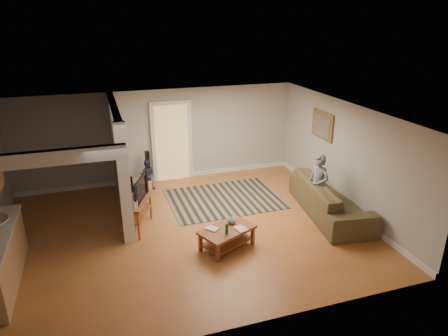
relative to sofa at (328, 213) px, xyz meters
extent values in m
plane|color=brown|center=(-3.30, 0.24, 0.00)|extent=(7.50, 7.50, 0.00)
cube|color=#A9A6A2|center=(-3.30, 3.24, 1.25)|extent=(7.50, 0.04, 2.50)
cube|color=#A9A6A2|center=(0.45, 0.24, 1.25)|extent=(0.04, 6.00, 2.50)
cube|color=white|center=(-3.30, 0.24, 2.50)|extent=(7.50, 6.00, 0.04)
cube|color=#A9A6A2|center=(-4.50, 1.69, 1.25)|extent=(0.15, 3.10, 2.50)
cube|color=white|center=(-4.50, 0.14, 1.25)|extent=(0.22, 0.10, 2.50)
cube|color=white|center=(-3.30, 3.21, 0.06)|extent=(7.50, 0.04, 0.12)
cube|color=white|center=(0.42, 0.24, 0.06)|extent=(0.04, 6.00, 0.12)
cube|color=#D8B272|center=(-3.00, 3.18, 1.05)|extent=(0.90, 0.06, 2.10)
cube|color=black|center=(-4.42, 1.04, 1.85)|extent=(0.03, 0.40, 0.34)
cube|color=black|center=(-4.42, 1.54, 1.85)|extent=(0.03, 0.40, 0.34)
cube|color=black|center=(-4.42, 2.04, 1.85)|extent=(0.03, 0.40, 0.34)
cube|color=olive|center=(0.41, 1.24, 1.75)|extent=(0.04, 0.90, 0.68)
cube|color=black|center=(-2.05, 1.47, 0.01)|extent=(2.78, 2.05, 0.01)
imported|color=#454022|center=(0.00, 0.00, 0.00)|extent=(1.43, 2.82, 0.79)
cube|color=brown|center=(-2.70, -0.66, 0.39)|extent=(1.22, 1.00, 0.05)
cube|color=silver|center=(-2.70, -0.66, 0.39)|extent=(0.76, 0.61, 0.02)
cube|color=brown|center=(-2.70, -0.66, 0.13)|extent=(1.11, 0.89, 0.03)
cube|color=brown|center=(-3.02, -1.08, 0.19)|extent=(0.08, 0.08, 0.39)
cube|color=brown|center=(-2.17, -0.69, 0.19)|extent=(0.08, 0.08, 0.39)
cube|color=brown|center=(-3.23, -0.62, 0.19)|extent=(0.08, 0.08, 0.39)
cube|color=brown|center=(-2.38, -0.24, 0.19)|extent=(0.08, 0.08, 0.39)
imported|color=#273F8F|center=(-2.54, -0.47, 0.42)|extent=(0.24, 0.24, 0.19)
cylinder|color=#155F1A|center=(-2.77, -0.83, 0.52)|extent=(0.06, 0.06, 0.21)
imported|color=#998C4C|center=(-3.05, -0.64, 0.42)|extent=(0.29, 0.29, 0.02)
imported|color=#66594C|center=(-2.55, -0.78, 0.42)|extent=(0.25, 0.30, 0.02)
cube|color=brown|center=(-4.25, 0.64, 0.66)|extent=(0.80, 1.15, 0.05)
cube|color=brown|center=(-4.25, 0.64, 0.36)|extent=(0.72, 1.05, 0.03)
cylinder|color=brown|center=(-4.56, 0.26, 0.33)|extent=(0.05, 0.05, 0.67)
cylinder|color=brown|center=(-4.19, 1.12, 0.33)|extent=(0.05, 0.05, 0.67)
cylinder|color=brown|center=(-4.31, 0.16, 0.33)|extent=(0.05, 0.05, 0.67)
cylinder|color=brown|center=(-3.94, 1.02, 0.33)|extent=(0.05, 0.05, 0.67)
imported|color=black|center=(-4.23, 0.63, 0.68)|extent=(0.45, 0.85, 0.50)
cylinder|color=white|center=(-4.33, 0.23, 0.76)|extent=(0.09, 0.09, 0.16)
cube|color=black|center=(-4.30, 1.44, 0.44)|extent=(0.09, 0.09, 0.89)
cube|color=black|center=(-3.72, 2.94, 0.48)|extent=(0.12, 0.12, 0.96)
cylinder|color=#9D8444|center=(-3.90, 2.57, 0.14)|extent=(0.42, 0.42, 0.28)
sphere|color=red|center=(-3.84, 2.61, 0.28)|extent=(0.13, 0.13, 0.13)
sphere|color=gold|center=(-3.96, 2.59, 0.29)|extent=(0.13, 0.13, 0.13)
sphere|color=green|center=(-3.90, 2.52, 0.31)|extent=(0.13, 0.13, 0.13)
imported|color=slate|center=(-0.30, 0.07, 0.00)|extent=(0.53, 0.61, 1.43)
imported|color=#212846|center=(-3.78, 2.69, 0.00)|extent=(0.47, 0.41, 0.82)
camera|label=1|loc=(-4.86, -7.10, 4.28)|focal=32.00mm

